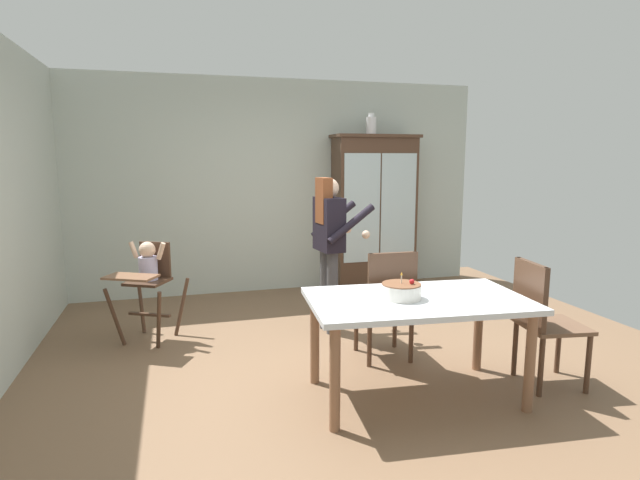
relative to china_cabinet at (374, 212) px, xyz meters
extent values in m
plane|color=brown|center=(-1.20, -2.37, -1.01)|extent=(6.24, 6.24, 0.00)
cube|color=beige|center=(-1.20, 0.26, 0.34)|extent=(5.32, 0.06, 2.70)
cube|color=#4C3323|center=(0.00, 0.00, -0.03)|extent=(1.06, 0.42, 1.97)
cube|color=#4C3323|center=(0.00, 0.00, 0.98)|extent=(1.12, 0.48, 0.04)
cube|color=silver|center=(-0.25, -0.21, 0.07)|extent=(0.48, 0.01, 1.38)
cube|color=silver|center=(0.25, -0.21, 0.07)|extent=(0.48, 0.01, 1.38)
cube|color=#4C3323|center=(0.00, 0.00, 0.07)|extent=(0.98, 0.36, 0.02)
cylinder|color=white|center=(-0.06, 0.00, 1.11)|extent=(0.13, 0.13, 0.22)
cylinder|color=white|center=(-0.06, 0.00, 1.24)|extent=(0.07, 0.07, 0.05)
cylinder|color=#4C3323|center=(-3.10, -1.42, -0.73)|extent=(0.18, 0.09, 0.56)
cylinder|color=#4C3323|center=(-2.71, -1.62, -0.73)|extent=(0.09, 0.18, 0.56)
cylinder|color=#4C3323|center=(-2.89, -1.03, -0.73)|extent=(0.09, 0.18, 0.56)
cylinder|color=#4C3323|center=(-2.50, -1.23, -0.73)|extent=(0.18, 0.09, 0.56)
cube|color=#4C3323|center=(-2.80, -1.32, -0.76)|extent=(0.39, 0.23, 0.02)
cube|color=#4C3323|center=(-2.80, -1.32, -0.44)|extent=(0.46, 0.46, 0.02)
cube|color=#4C3323|center=(-2.73, -1.19, -0.26)|extent=(0.28, 0.17, 0.34)
cube|color=brown|center=(-2.93, -1.56, -0.33)|extent=(0.50, 0.42, 0.02)
cylinder|color=#B2ADD1|center=(-2.79, -1.31, -0.32)|extent=(0.17, 0.17, 0.22)
sphere|color=beige|center=(-2.79, -1.31, -0.14)|extent=(0.15, 0.15, 0.15)
cylinder|color=beige|center=(-2.91, -1.24, -0.15)|extent=(0.11, 0.08, 0.17)
cylinder|color=beige|center=(-2.67, -1.37, -0.15)|extent=(0.11, 0.08, 0.17)
cylinder|color=#47474C|center=(-1.08, -1.62, -0.60)|extent=(0.11, 0.11, 0.82)
cylinder|color=#47474C|center=(-1.10, -1.45, -0.60)|extent=(0.11, 0.11, 0.82)
cube|color=black|center=(-1.09, -1.53, 0.07)|extent=(0.24, 0.38, 0.52)
cube|color=white|center=(-0.99, -1.52, 0.07)|extent=(0.02, 0.06, 0.49)
sphere|color=beige|center=(-1.09, -1.53, 0.42)|extent=(0.19, 0.19, 0.19)
cube|color=brown|center=(-1.14, -1.54, 0.30)|extent=(0.12, 0.21, 0.44)
cylinder|color=black|center=(-0.93, -1.71, 0.09)|extent=(0.50, 0.13, 0.37)
sphere|color=beige|center=(-0.77, -1.69, -0.02)|extent=(0.08, 0.08, 0.08)
cylinder|color=black|center=(-0.97, -1.32, 0.09)|extent=(0.50, 0.13, 0.37)
sphere|color=beige|center=(-0.81, -1.30, -0.02)|extent=(0.08, 0.08, 0.08)
cube|color=silver|center=(-0.90, -3.07, -0.29)|extent=(1.61, 1.03, 0.04)
cylinder|color=brown|center=(-1.61, -3.36, -0.66)|extent=(0.07, 0.07, 0.70)
cylinder|color=brown|center=(-0.26, -3.49, -0.66)|extent=(0.07, 0.07, 0.70)
cylinder|color=brown|center=(-1.54, -2.65, -0.66)|extent=(0.07, 0.07, 0.70)
cylinder|color=brown|center=(-0.19, -2.77, -0.66)|extent=(0.07, 0.07, 0.70)
cylinder|color=white|center=(-1.02, -3.05, -0.22)|extent=(0.28, 0.28, 0.10)
cylinder|color=brown|center=(-1.02, -3.05, -0.17)|extent=(0.27, 0.27, 0.01)
cylinder|color=#F2E5CC|center=(-1.02, -3.05, -0.13)|extent=(0.01, 0.01, 0.06)
cone|color=yellow|center=(-1.02, -3.05, -0.09)|extent=(0.02, 0.02, 0.02)
sphere|color=red|center=(-0.96, -3.08, -0.15)|extent=(0.04, 0.04, 0.04)
cylinder|color=#4C3323|center=(-0.64, -2.13, -0.79)|extent=(0.04, 0.04, 0.45)
cylinder|color=#4C3323|center=(-1.01, -2.11, -0.79)|extent=(0.04, 0.04, 0.45)
cylinder|color=#4C3323|center=(-0.65, -2.49, -0.79)|extent=(0.04, 0.04, 0.45)
cylinder|color=#4C3323|center=(-1.02, -2.48, -0.79)|extent=(0.04, 0.04, 0.45)
cube|color=brown|center=(-0.83, -2.30, -0.55)|extent=(0.46, 0.46, 0.03)
cube|color=#4C3323|center=(-0.84, -2.50, -0.29)|extent=(0.42, 0.06, 0.48)
cylinder|color=#4C3323|center=(-0.65, -2.51, -0.29)|extent=(0.03, 0.03, 0.48)
cylinder|color=#4C3323|center=(-1.03, -2.49, -0.29)|extent=(0.03, 0.03, 0.48)
cylinder|color=#4C3323|center=(0.34, -3.38, -0.79)|extent=(0.04, 0.04, 0.45)
cylinder|color=#4C3323|center=(0.39, -3.01, -0.79)|extent=(0.04, 0.04, 0.45)
cylinder|color=#4C3323|center=(-0.03, -3.32, -0.79)|extent=(0.04, 0.04, 0.45)
cylinder|color=#4C3323|center=(0.02, -2.96, -0.79)|extent=(0.04, 0.04, 0.45)
cube|color=brown|center=(0.18, -3.17, -0.55)|extent=(0.50, 0.50, 0.03)
cube|color=#4C3323|center=(-0.02, -3.14, -0.29)|extent=(0.10, 0.42, 0.48)
cylinder|color=#4C3323|center=(-0.04, -3.32, -0.29)|extent=(0.03, 0.03, 0.48)
cylinder|color=#4C3323|center=(0.01, -2.95, -0.29)|extent=(0.03, 0.03, 0.48)
camera|label=1|loc=(-2.53, -6.24, 0.71)|focal=28.65mm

